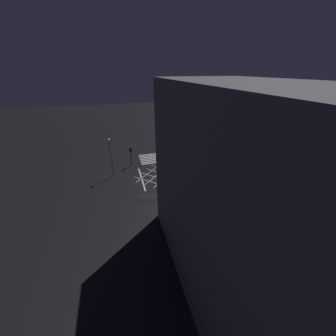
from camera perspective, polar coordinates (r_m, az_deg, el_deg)
ground_plane at (r=40.30m, az=0.00°, el=-2.12°), size 200.00×200.00×0.00m
road_markings at (r=45.28m, az=-2.43°, el=1.42°), size 14.07×19.29×0.01m
traffic_light_nw_cross at (r=36.49m, az=13.68°, el=-2.06°), size 0.36×0.39×3.37m
traffic_light_sw_cross at (r=46.96m, az=5.40°, el=6.30°), size 0.36×0.39×4.19m
traffic_light_median_north at (r=34.06m, az=2.98°, el=-3.17°), size 0.36×1.93×3.57m
traffic_light_se_cross at (r=43.45m, az=-11.43°, el=4.30°), size 0.36×0.39×4.46m
traffic_light_sw_main at (r=46.82m, az=5.57°, el=5.34°), size 0.39×0.36×3.23m
traffic_light_se_main at (r=43.97m, az=-11.08°, el=4.55°), size 0.39×0.36×4.39m
traffic_light_median_south at (r=44.61m, az=-1.76°, el=4.99°), size 0.36×0.39×3.94m
street_lamp_east at (r=38.84m, az=-17.34°, el=5.76°), size 0.60×0.60×8.36m
street_lamp_west at (r=44.35m, az=9.74°, el=7.93°), size 0.42×0.42×8.28m
street_tree_near at (r=50.54m, az=9.44°, el=9.56°), size 3.61×3.61×6.43m
waiting_car at (r=44.89m, az=10.31°, el=1.63°), size 4.39×1.89×1.39m
pedestrian_railing at (r=32.51m, az=0.00°, el=-8.89°), size 10.13×2.92×1.05m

